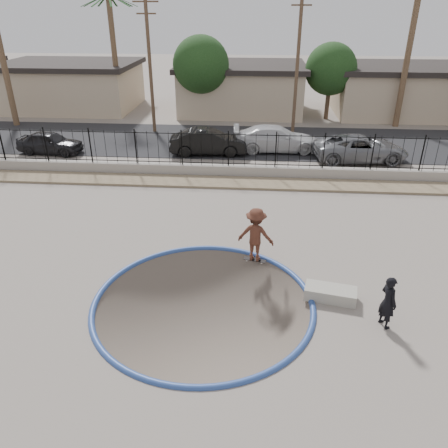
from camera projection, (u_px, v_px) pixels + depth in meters
name	position (u px, v px, depth m)	size (l,w,h in m)	color
ground	(230.00, 183.00, 25.80)	(120.00, 120.00, 2.20)	#6E665C
bowl_pit	(203.00, 303.00, 13.75)	(6.84, 6.84, 1.80)	brown
coping_ring	(203.00, 303.00, 13.75)	(7.04, 7.04, 0.20)	#2A468A
rock_strip	(227.00, 182.00, 22.79)	(42.00, 1.60, 0.11)	#8F7C5E
retaining_wall	(228.00, 171.00, 23.66)	(42.00, 0.45, 0.60)	gray
fence	(228.00, 149.00, 23.11)	(40.00, 0.04, 1.80)	black
street	(235.00, 141.00, 29.74)	(90.00, 8.00, 0.04)	black
house_west	(71.00, 85.00, 38.33)	(11.60, 8.60, 3.90)	tan
house_center	(241.00, 87.00, 37.29)	(10.60, 8.60, 3.90)	tan
house_east	(409.00, 90.00, 36.32)	(12.60, 8.60, 3.90)	tan
palm_mid	(112.00, 28.00, 33.63)	(2.30, 2.30, 9.30)	brown
palm_right	(414.00, 21.00, 30.03)	(2.30, 2.30, 10.30)	brown
utility_pole_left	(150.00, 64.00, 29.81)	(1.70, 0.24, 9.00)	#473323
utility_pole_mid	(298.00, 61.00, 29.00)	(1.70, 0.24, 9.50)	#473323
street_tree_left	(201.00, 65.00, 33.38)	(4.32, 4.32, 6.36)	#473323
street_tree_mid	(331.00, 69.00, 33.74)	(3.96, 3.96, 5.83)	#473323
skater	(256.00, 237.00, 15.50)	(1.30, 0.75, 2.01)	brown
skateboard	(255.00, 260.00, 15.93)	(0.85, 0.42, 0.07)	black
videographer	(388.00, 302.00, 12.43)	(0.60, 0.40, 1.66)	black
concrete_ledge	(330.00, 293.00, 13.85)	(1.60, 0.70, 0.40)	#A09C8E
car_a	(50.00, 142.00, 27.01)	(1.60, 3.97, 1.35)	black
car_b	(209.00, 142.00, 26.79)	(1.63, 4.68, 1.54)	black
car_c	(276.00, 139.00, 27.40)	(2.18, 5.36, 1.56)	silver
car_d	(361.00, 148.00, 25.66)	(2.50, 5.42, 1.51)	gray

